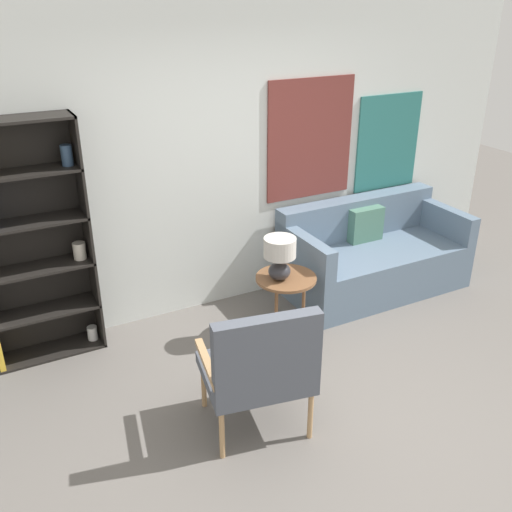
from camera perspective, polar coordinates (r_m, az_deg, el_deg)
The scene contains 6 objects.
ground_plane at distance 4.14m, azimuth 8.80°, elevation -16.39°, with size 14.00×14.00×0.00m, color #66605B.
wall_back at distance 5.07m, azimuth -3.40°, elevation 9.38°, with size 6.40×0.08×2.70m.
armchair at distance 3.69m, azimuth 0.48°, elevation -10.81°, with size 0.78×0.71×0.97m.
couch at distance 5.76m, azimuth 11.45°, elevation -0.05°, with size 1.78×0.87×0.85m.
side_table at distance 4.80m, azimuth 3.01°, elevation -2.73°, with size 0.51×0.51×0.54m.
table_lamp at distance 4.63m, azimuth 2.39°, elevation 0.14°, with size 0.27×0.27×0.37m.
Camera 1 is at (-1.96, -2.43, 2.72)m, focal length 40.00 mm.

